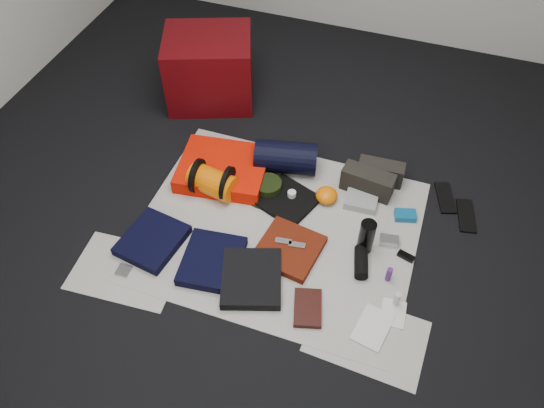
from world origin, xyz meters
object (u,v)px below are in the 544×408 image
(stuff_sack, at_px, (213,182))
(navy_duffel, at_px, (286,157))
(red_cabinet, at_px, (209,69))
(compact_camera, at_px, (389,241))
(sleeping_pad, at_px, (223,169))
(paperback_book, at_px, (308,308))
(water_bottle, at_px, (366,237))

(stuff_sack, bearing_deg, navy_duffel, 42.70)
(red_cabinet, bearing_deg, compact_camera, -51.86)
(sleeping_pad, xyz_separation_m, paperback_book, (0.79, -0.76, -0.03))
(water_bottle, height_order, compact_camera, water_bottle)
(navy_duffel, distance_m, paperback_book, 1.03)
(compact_camera, distance_m, paperback_book, 0.65)
(stuff_sack, relative_size, navy_duffel, 0.74)
(sleeping_pad, bearing_deg, stuff_sack, -90.74)
(red_cabinet, distance_m, paperback_book, 1.89)
(navy_duffel, height_order, compact_camera, navy_duffel)
(sleeping_pad, distance_m, stuff_sack, 0.16)
(navy_duffel, bearing_deg, paperback_book, -77.64)
(navy_duffel, bearing_deg, red_cabinet, 132.22)
(navy_duffel, xyz_separation_m, compact_camera, (0.75, -0.37, -0.08))
(red_cabinet, xyz_separation_m, water_bottle, (1.37, -0.98, -0.13))
(stuff_sack, relative_size, paperback_book, 1.32)
(navy_duffel, xyz_separation_m, paperback_book, (0.43, -0.93, -0.09))
(stuff_sack, height_order, paperback_book, stuff_sack)
(sleeping_pad, bearing_deg, navy_duffel, 26.11)
(stuff_sack, bearing_deg, compact_camera, -1.82)
(water_bottle, bearing_deg, sleeping_pad, 164.28)
(red_cabinet, relative_size, navy_duffel, 1.52)
(sleeping_pad, relative_size, compact_camera, 5.05)
(red_cabinet, xyz_separation_m, navy_duffel, (0.75, -0.53, -0.14))
(compact_camera, bearing_deg, sleeping_pad, 162.28)
(paperback_book, bearing_deg, stuff_sack, 127.39)
(stuff_sack, distance_m, paperback_book, 1.00)
(red_cabinet, height_order, navy_duffel, red_cabinet)
(stuff_sack, height_order, navy_duffel, navy_duffel)
(water_bottle, bearing_deg, compact_camera, 33.48)
(red_cabinet, height_order, sleeping_pad, red_cabinet)
(water_bottle, height_order, paperback_book, water_bottle)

